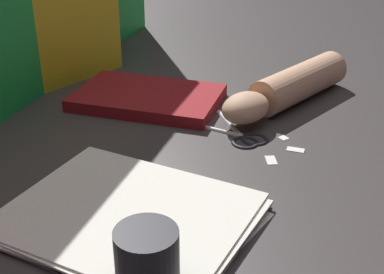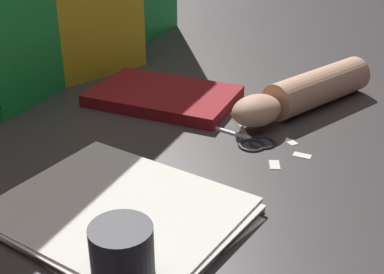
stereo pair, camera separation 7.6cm
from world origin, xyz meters
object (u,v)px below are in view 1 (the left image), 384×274
at_px(mug, 147,261).
at_px(scissors, 240,134).
at_px(paper_stack, 128,217).
at_px(hand_forearm, 288,88).
at_px(book_closed, 148,98).

bearing_deg(mug, scissors, 9.78).
relative_size(paper_stack, scissors, 2.05).
relative_size(hand_forearm, mug, 4.52).
bearing_deg(scissors, mug, -170.22).
distance_m(paper_stack, scissors, 0.29).
bearing_deg(hand_forearm, mug, -175.53).
relative_size(book_closed, hand_forearm, 0.88).
bearing_deg(scissors, paper_stack, 175.39).
bearing_deg(paper_stack, scissors, -4.61).
bearing_deg(paper_stack, book_closed, 29.56).
height_order(scissors, mug, mug).
height_order(paper_stack, book_closed, book_closed).
height_order(book_closed, hand_forearm, hand_forearm).
xyz_separation_m(paper_stack, hand_forearm, (0.45, -0.05, 0.03)).
distance_m(paper_stack, mug, 0.13).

